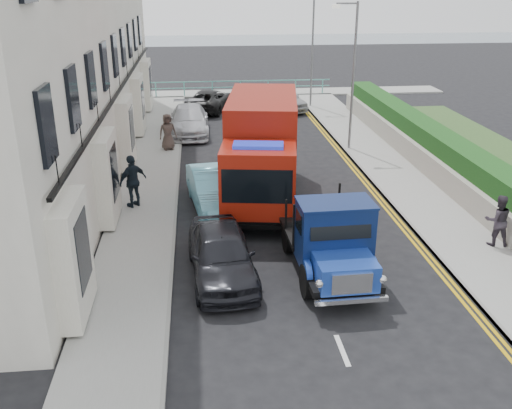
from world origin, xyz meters
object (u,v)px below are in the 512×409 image
at_px(lamp_far, 311,45).
at_px(bedford_lorry, 332,244).
at_px(parked_car_front, 222,254).
at_px(lamp_mid, 351,68).
at_px(red_lorry, 262,148).

height_order(lamp_far, bedford_lorry, lamp_far).
xyz_separation_m(lamp_far, bedford_lorry, (-3.71, -22.70, -2.89)).
xyz_separation_m(lamp_far, parked_car_front, (-6.78, -22.24, -3.25)).
bearing_deg(lamp_far, lamp_mid, -90.00).
bearing_deg(red_lorry, lamp_far, 81.65).
bearing_deg(lamp_mid, parked_car_front, -118.98).
bearing_deg(bedford_lorry, parked_car_front, 169.77).
bearing_deg(red_lorry, bedford_lorry, -70.55).
bearing_deg(red_lorry, parked_car_front, -98.15).
bearing_deg(bedford_lorry, red_lorry, 99.09).
bearing_deg(parked_car_front, lamp_mid, 56.88).
distance_m(bedford_lorry, red_lorry, 6.69).
relative_size(lamp_mid, bedford_lorry, 1.36).
distance_m(lamp_mid, bedford_lorry, 13.54).
xyz_separation_m(bedford_lorry, red_lorry, (-1.24, 6.51, 0.94)).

